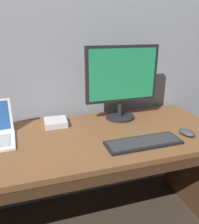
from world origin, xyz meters
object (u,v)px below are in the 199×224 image
(external_monitor, at_px, (122,80))
(computer_mouse, at_px, (187,132))
(external_drive_box, at_px, (56,122))
(wired_keyboard, at_px, (143,142))

(external_monitor, xyz_separation_m, computer_mouse, (0.28, -0.36, -0.26))
(external_monitor, distance_m, computer_mouse, 0.52)
(external_monitor, xyz_separation_m, external_drive_box, (-0.45, 0.02, -0.25))
(wired_keyboard, distance_m, computer_mouse, 0.30)
(computer_mouse, bearing_deg, external_monitor, 116.07)
(computer_mouse, xyz_separation_m, external_drive_box, (-0.72, 0.38, 0.00))
(external_monitor, relative_size, wired_keyboard, 1.17)
(external_monitor, distance_m, wired_keyboard, 0.46)
(wired_keyboard, height_order, external_drive_box, external_drive_box)
(wired_keyboard, relative_size, external_drive_box, 2.92)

